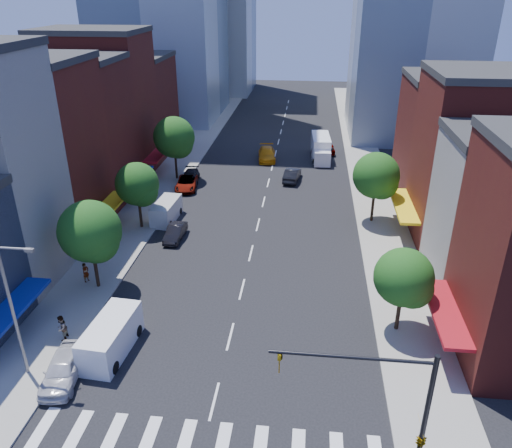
# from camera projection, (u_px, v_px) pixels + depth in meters

# --- Properties ---
(ground) EXTENTS (220.00, 220.00, 0.00)m
(ground) POSITION_uv_depth(u_px,v_px,m) (214.00, 401.00, 29.12)
(ground) COLOR black
(ground) RESTS_ON ground
(sidewalk_left) EXTENTS (5.00, 120.00, 0.15)m
(sidewalk_left) POSITION_uv_depth(u_px,v_px,m) (177.00, 168.00, 66.19)
(sidewalk_left) COLOR gray
(sidewalk_left) RESTS_ON ground
(sidewalk_right) EXTENTS (5.00, 120.00, 0.15)m
(sidewalk_right) POSITION_uv_depth(u_px,v_px,m) (368.00, 175.00, 63.71)
(sidewalk_right) COLOR gray
(sidewalk_right) RESTS_ON ground
(crosswalk) EXTENTS (19.00, 3.00, 0.01)m
(crosswalk) POSITION_uv_depth(u_px,v_px,m) (204.00, 443.00, 26.42)
(crosswalk) COLOR silver
(crosswalk) RESTS_ON ground
(bldg_left_2) EXTENTS (12.00, 9.00, 16.00)m
(bldg_left_2) POSITION_uv_depth(u_px,v_px,m) (29.00, 152.00, 46.13)
(bldg_left_2) COLOR maroon
(bldg_left_2) RESTS_ON ground
(bldg_left_3) EXTENTS (12.00, 8.00, 15.00)m
(bldg_left_3) POSITION_uv_depth(u_px,v_px,m) (70.00, 133.00, 53.97)
(bldg_left_3) COLOR #591A16
(bldg_left_3) RESTS_ON ground
(bldg_left_4) EXTENTS (12.00, 9.00, 17.00)m
(bldg_left_4) POSITION_uv_depth(u_px,v_px,m) (100.00, 107.00, 61.15)
(bldg_left_4) COLOR maroon
(bldg_left_4) RESTS_ON ground
(bldg_left_5) EXTENTS (12.00, 10.00, 13.00)m
(bldg_left_5) POSITION_uv_depth(u_px,v_px,m) (128.00, 106.00, 70.54)
(bldg_left_5) COLOR #591A16
(bldg_left_5) RESTS_ON ground
(bldg_right_2) EXTENTS (12.00, 10.00, 15.00)m
(bldg_right_2) POSITION_uv_depth(u_px,v_px,m) (487.00, 161.00, 45.31)
(bldg_right_2) COLOR maroon
(bldg_right_2) RESTS_ON ground
(bldg_right_3) EXTENTS (12.00, 10.00, 13.00)m
(bldg_right_3) POSITION_uv_depth(u_px,v_px,m) (458.00, 141.00, 54.71)
(bldg_right_3) COLOR #591A16
(bldg_right_3) RESTS_ON ground
(traffic_signal) EXTENTS (7.24, 2.24, 8.00)m
(traffic_signal) POSITION_uv_depth(u_px,v_px,m) (411.00, 425.00, 22.30)
(traffic_signal) COLOR black
(traffic_signal) RESTS_ON sidewalk_right
(streetlight) EXTENTS (2.25, 0.25, 9.00)m
(streetlight) POSITION_uv_depth(u_px,v_px,m) (14.00, 303.00, 28.91)
(streetlight) COLOR slate
(streetlight) RESTS_ON sidewalk_left
(tree_left_near) EXTENTS (4.80, 4.80, 7.30)m
(tree_left_near) POSITION_uv_depth(u_px,v_px,m) (92.00, 234.00, 37.94)
(tree_left_near) COLOR black
(tree_left_near) RESTS_ON sidewalk_left
(tree_left_mid) EXTENTS (4.20, 4.20, 6.65)m
(tree_left_mid) POSITION_uv_depth(u_px,v_px,m) (139.00, 186.00, 47.95)
(tree_left_mid) COLOR black
(tree_left_mid) RESTS_ON sidewalk_left
(tree_left_far) EXTENTS (5.00, 5.00, 7.75)m
(tree_left_far) POSITION_uv_depth(u_px,v_px,m) (175.00, 139.00, 60.21)
(tree_left_far) COLOR black
(tree_left_far) RESTS_ON sidewalk_left
(tree_right_near) EXTENTS (4.00, 4.00, 6.20)m
(tree_right_near) POSITION_uv_depth(u_px,v_px,m) (406.00, 280.00, 33.26)
(tree_right_near) COLOR black
(tree_right_near) RESTS_ON sidewalk_right
(tree_right_far) EXTENTS (4.60, 4.60, 7.20)m
(tree_right_far) POSITION_uv_depth(u_px,v_px,m) (378.00, 177.00, 49.10)
(tree_right_far) COLOR black
(tree_right_far) RESTS_ON sidewalk_right
(parked_car_front) EXTENTS (2.59, 5.04, 1.64)m
(parked_car_front) POSITION_uv_depth(u_px,v_px,m) (63.00, 369.00, 30.42)
(parked_car_front) COLOR silver
(parked_car_front) RESTS_ON ground
(parked_car_second) EXTENTS (1.51, 4.10, 1.34)m
(parked_car_second) POSITION_uv_depth(u_px,v_px,m) (175.00, 233.00, 47.50)
(parked_car_second) COLOR black
(parked_car_second) RESTS_ON ground
(parked_car_third) EXTENTS (2.89, 5.30, 1.41)m
(parked_car_third) POSITION_uv_depth(u_px,v_px,m) (187.00, 183.00, 59.30)
(parked_car_third) COLOR #999999
(parked_car_third) RESTS_ON ground
(parked_car_rear) EXTENTS (2.54, 5.06, 1.41)m
(parked_car_rear) POSITION_uv_depth(u_px,v_px,m) (191.00, 177.00, 61.13)
(parked_car_rear) COLOR black
(parked_car_rear) RESTS_ON ground
(cargo_van_near) EXTENTS (2.61, 5.65, 2.34)m
(cargo_van_near) POSITION_uv_depth(u_px,v_px,m) (110.00, 338.00, 32.48)
(cargo_van_near) COLOR white
(cargo_van_near) RESTS_ON ground
(cargo_van_far) EXTENTS (2.25, 4.98, 2.07)m
(cargo_van_far) POSITION_uv_depth(u_px,v_px,m) (166.00, 211.00, 51.13)
(cargo_van_far) COLOR silver
(cargo_van_far) RESTS_ON ground
(taxi) EXTENTS (2.89, 5.87, 1.64)m
(taxi) POSITION_uv_depth(u_px,v_px,m) (267.00, 154.00, 69.19)
(taxi) COLOR orange
(taxi) RESTS_ON ground
(traffic_car_oncoming) EXTENTS (2.21, 4.87, 1.55)m
(traffic_car_oncoming) POSITION_uv_depth(u_px,v_px,m) (292.00, 175.00, 61.76)
(traffic_car_oncoming) COLOR black
(traffic_car_oncoming) RESTS_ON ground
(traffic_car_far) EXTENTS (1.88, 4.07, 1.35)m
(traffic_car_far) POSITION_uv_depth(u_px,v_px,m) (329.00, 148.00, 72.08)
(traffic_car_far) COLOR #999999
(traffic_car_far) RESTS_ON ground
(box_truck) EXTENTS (2.77, 7.89, 3.13)m
(box_truck) POSITION_uv_depth(u_px,v_px,m) (321.00, 148.00, 69.34)
(box_truck) COLOR white
(box_truck) RESTS_ON ground
(pedestrian_near) EXTENTS (0.59, 0.71, 1.67)m
(pedestrian_near) POSITION_uv_depth(u_px,v_px,m) (86.00, 272.00, 40.31)
(pedestrian_near) COLOR #999999
(pedestrian_near) RESTS_ON sidewalk_left
(pedestrian_far) EXTENTS (0.72, 0.91, 1.84)m
(pedestrian_far) POSITION_uv_depth(u_px,v_px,m) (62.00, 328.00, 33.62)
(pedestrian_far) COLOR #999999
(pedestrian_far) RESTS_ON sidewalk_left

